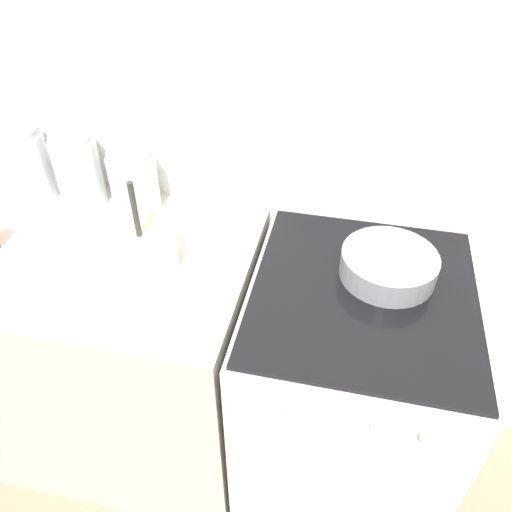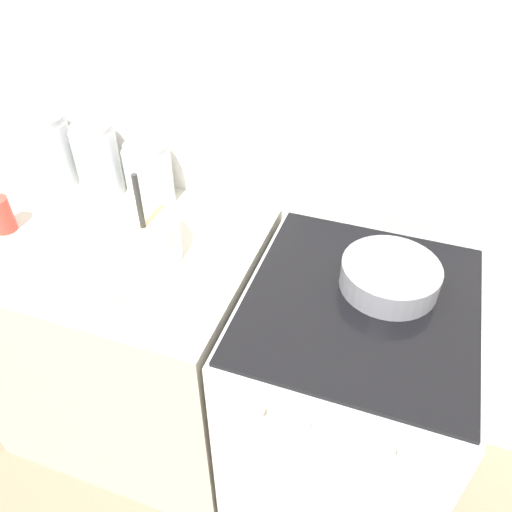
# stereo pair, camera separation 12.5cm
# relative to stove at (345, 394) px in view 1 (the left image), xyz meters

# --- Properties ---
(wall_back) EXTENTS (4.78, 0.05, 2.40)m
(wall_back) POSITION_rel_stove_xyz_m (-0.32, 0.36, 0.74)
(wall_back) COLOR white
(wall_back) RESTS_ON ground_plane
(countertop_cabinet) EXTENTS (0.89, 0.66, 0.92)m
(countertop_cabinet) POSITION_rel_stove_xyz_m (-0.76, 0.00, 0.00)
(countertop_cabinet) COLOR beige
(countertop_cabinet) RESTS_ON ground_plane
(stove) EXTENTS (0.61, 0.68, 0.92)m
(stove) POSITION_rel_stove_xyz_m (0.00, 0.00, 0.00)
(stove) COLOR silver
(stove) RESTS_ON ground_plane
(mixing_bowl) EXTENTS (0.28, 0.28, 0.27)m
(mixing_bowl) POSITION_rel_stove_xyz_m (-0.65, -0.04, 0.53)
(mixing_bowl) COLOR white
(mixing_bowl) RESTS_ON countertop_cabinet
(baking_pan) EXTENTS (0.26, 0.26, 0.07)m
(baking_pan) POSITION_rel_stove_xyz_m (0.05, 0.08, 0.50)
(baking_pan) COLOR gray
(baking_pan) RESTS_ON stove
(storage_jar_left) EXTENTS (0.15, 0.15, 0.24)m
(storage_jar_left) POSITION_rel_stove_xyz_m (-1.10, 0.23, 0.56)
(storage_jar_left) COLOR silver
(storage_jar_left) RESTS_ON countertop_cabinet
(storage_jar_middle) EXTENTS (0.14, 0.14, 0.24)m
(storage_jar_middle) POSITION_rel_stove_xyz_m (-0.92, 0.23, 0.56)
(storage_jar_middle) COLOR silver
(storage_jar_middle) RESTS_ON countertop_cabinet
(storage_jar_right) EXTENTS (0.15, 0.15, 0.20)m
(storage_jar_right) POSITION_rel_stove_xyz_m (-0.73, 0.23, 0.55)
(storage_jar_right) COLOR silver
(storage_jar_right) RESTS_ON countertop_cabinet
(recipe_page) EXTENTS (0.25, 0.30, 0.01)m
(recipe_page) POSITION_rel_stove_xyz_m (-0.72, -0.13, 0.46)
(recipe_page) COLOR beige
(recipe_page) RESTS_ON countertop_cabinet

